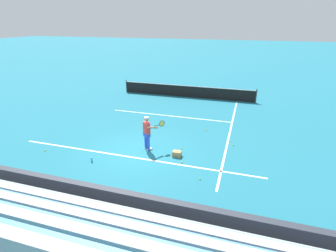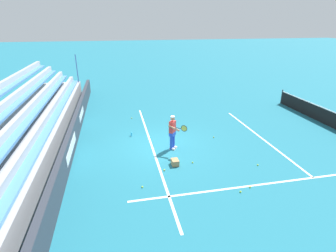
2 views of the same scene
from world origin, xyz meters
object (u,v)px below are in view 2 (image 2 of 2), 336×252
(tennis_ball_midcourt, at_px, (193,162))
(tennis_ball_near_player, at_px, (214,137))
(ball_box_cardboard, at_px, (175,162))
(tennis_ball_stray_back, at_px, (142,187))
(tennis_ball_far_right, at_px, (258,165))
(tennis_ball_on_baseline, at_px, (250,187))
(tennis_player, at_px, (173,132))
(tennis_ball_by_box, at_px, (132,118))
(tennis_ball_far_left, at_px, (164,170))
(tennis_ball_toward_net, at_px, (241,192))
(water_bottle, at_px, (131,134))

(tennis_ball_midcourt, xyz_separation_m, tennis_ball_near_player, (-2.40, 1.92, 0.00))
(ball_box_cardboard, distance_m, tennis_ball_stray_back, 2.15)
(tennis_ball_near_player, xyz_separation_m, tennis_ball_far_right, (3.21, 0.83, 0.00))
(tennis_ball_on_baseline, bearing_deg, tennis_player, -150.42)
(ball_box_cardboard, distance_m, tennis_ball_near_player, 3.63)
(tennis_ball_by_box, distance_m, tennis_ball_far_left, 6.80)
(tennis_ball_toward_net, height_order, tennis_ball_stray_back, same)
(tennis_ball_midcourt, xyz_separation_m, tennis_ball_far_left, (0.38, -1.37, 0.00))
(tennis_ball_stray_back, xyz_separation_m, tennis_ball_far_left, (-1.02, 1.06, 0.00))
(water_bottle, bearing_deg, tennis_ball_by_box, 175.22)
(tennis_player, xyz_separation_m, tennis_ball_midcourt, (1.58, 0.55, -0.86))
(water_bottle, bearing_deg, tennis_ball_stray_back, 0.33)
(ball_box_cardboard, distance_m, tennis_ball_toward_net, 3.13)
(tennis_player, distance_m, tennis_ball_near_player, 2.75)
(tennis_ball_far_right, relative_size, tennis_ball_stray_back, 1.00)
(tennis_player, distance_m, tennis_ball_far_left, 2.29)
(ball_box_cardboard, bearing_deg, tennis_ball_far_right, 77.15)
(tennis_ball_toward_net, distance_m, water_bottle, 7.00)
(tennis_ball_on_baseline, xyz_separation_m, tennis_ball_far_right, (-1.44, 1.14, 0.00))
(tennis_ball_on_baseline, xyz_separation_m, tennis_ball_stray_back, (-0.84, -4.04, 0.00))
(ball_box_cardboard, xyz_separation_m, tennis_ball_toward_net, (2.46, 1.92, -0.10))
(tennis_ball_toward_net, height_order, tennis_ball_far_right, same)
(tennis_ball_near_player, xyz_separation_m, water_bottle, (-1.16, -4.37, 0.08))
(ball_box_cardboard, relative_size, water_bottle, 1.82)
(tennis_ball_toward_net, bearing_deg, tennis_player, -157.50)
(water_bottle, bearing_deg, tennis_ball_near_player, 75.08)
(tennis_ball_midcourt, relative_size, tennis_ball_far_left, 1.00)
(tennis_player, height_order, ball_box_cardboard, tennis_player)
(tennis_ball_far_right, bearing_deg, ball_box_cardboard, -102.85)
(tennis_ball_on_baseline, relative_size, tennis_ball_by_box, 1.00)
(tennis_ball_by_box, bearing_deg, tennis_ball_stray_back, -1.52)
(tennis_ball_stray_back, height_order, water_bottle, water_bottle)
(tennis_ball_midcourt, height_order, tennis_ball_stray_back, same)
(tennis_ball_by_box, xyz_separation_m, tennis_ball_far_left, (6.75, 0.85, 0.00))
(tennis_ball_near_player, height_order, tennis_ball_far_left, same)
(tennis_player, xyz_separation_m, tennis_ball_near_player, (-0.82, 2.47, -0.86))
(tennis_ball_far_right, relative_size, tennis_ball_far_left, 1.00)
(tennis_ball_near_player, height_order, tennis_ball_by_box, same)
(ball_box_cardboard, xyz_separation_m, tennis_ball_far_left, (0.39, -0.56, -0.10))
(tennis_ball_on_baseline, xyz_separation_m, tennis_ball_far_left, (-1.87, -2.98, 0.00))
(tennis_player, relative_size, tennis_ball_far_right, 25.98)
(tennis_ball_toward_net, relative_size, tennis_ball_near_player, 1.00)
(tennis_ball_far_right, bearing_deg, tennis_ball_midcourt, -106.24)
(ball_box_cardboard, bearing_deg, tennis_player, 170.84)
(tennis_ball_by_box, bearing_deg, tennis_ball_toward_net, 20.69)
(tennis_ball_toward_net, height_order, tennis_ball_near_player, same)
(tennis_player, bearing_deg, ball_box_cardboard, -9.16)
(tennis_ball_stray_back, distance_m, tennis_ball_far_left, 1.47)
(tennis_ball_midcourt, relative_size, tennis_ball_near_player, 1.00)
(tennis_ball_far_left, bearing_deg, tennis_ball_on_baseline, 57.96)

